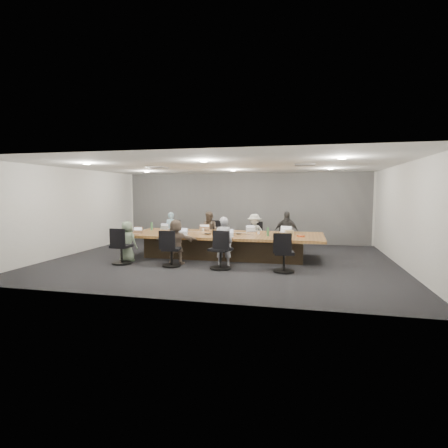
% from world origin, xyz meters
% --- Properties ---
extents(floor, '(10.00, 8.00, 0.00)m').
position_xyz_m(floor, '(0.00, 0.00, 0.00)').
color(floor, black).
rests_on(floor, ground).
extents(ceiling, '(10.00, 8.00, 0.00)m').
position_xyz_m(ceiling, '(0.00, 0.00, 2.80)').
color(ceiling, white).
rests_on(ceiling, wall_back).
extents(wall_back, '(10.00, 0.00, 2.80)m').
position_xyz_m(wall_back, '(0.00, 4.00, 1.40)').
color(wall_back, silver).
rests_on(wall_back, ground).
extents(wall_front, '(10.00, 0.00, 2.80)m').
position_xyz_m(wall_front, '(0.00, -4.00, 1.40)').
color(wall_front, silver).
rests_on(wall_front, ground).
extents(wall_left, '(0.00, 8.00, 2.80)m').
position_xyz_m(wall_left, '(-5.00, 0.00, 1.40)').
color(wall_left, silver).
rests_on(wall_left, ground).
extents(wall_right, '(0.00, 8.00, 2.80)m').
position_xyz_m(wall_right, '(5.00, 0.00, 1.40)').
color(wall_right, silver).
rests_on(wall_right, ground).
extents(curtain, '(9.80, 0.04, 2.80)m').
position_xyz_m(curtain, '(0.00, 3.92, 1.40)').
color(curtain, slate).
rests_on(curtain, ground).
extents(conference_table, '(6.00, 2.20, 0.74)m').
position_xyz_m(conference_table, '(0.00, 0.50, 0.40)').
color(conference_table, '#322517').
rests_on(conference_table, ground).
extents(chair_0, '(0.59, 0.59, 0.75)m').
position_xyz_m(chair_0, '(-2.32, 2.20, 0.37)').
color(chair_0, black).
rests_on(chair_0, ground).
extents(chair_1, '(0.61, 0.61, 0.78)m').
position_xyz_m(chair_1, '(-0.84, 2.20, 0.39)').
color(chair_1, black).
rests_on(chair_1, ground).
extents(chair_2, '(0.55, 0.55, 0.76)m').
position_xyz_m(chair_2, '(0.74, 2.20, 0.38)').
color(chair_2, black).
rests_on(chair_2, ground).
extents(chair_3, '(0.66, 0.66, 0.76)m').
position_xyz_m(chair_3, '(1.82, 2.20, 0.38)').
color(chair_3, black).
rests_on(chair_3, ground).
extents(chair_4, '(0.60, 0.60, 0.85)m').
position_xyz_m(chair_4, '(-2.60, -1.20, 0.42)').
color(chair_4, black).
rests_on(chair_4, ground).
extents(chair_5, '(0.63, 0.63, 0.81)m').
position_xyz_m(chair_5, '(-1.10, -1.20, 0.40)').
color(chair_5, black).
rests_on(chair_5, ground).
extents(chair_6, '(0.74, 0.74, 0.88)m').
position_xyz_m(chair_6, '(0.28, -1.20, 0.44)').
color(chair_6, black).
rests_on(chair_6, ground).
extents(chair_7, '(0.64, 0.64, 0.83)m').
position_xyz_m(chair_7, '(1.93, -1.20, 0.42)').
color(chair_7, black).
rests_on(chair_7, ground).
extents(person_0, '(0.49, 0.34, 1.30)m').
position_xyz_m(person_0, '(-2.32, 1.85, 0.65)').
color(person_0, '#8AB6D1').
rests_on(person_0, ground).
extents(laptop_0, '(0.35, 0.28, 0.02)m').
position_xyz_m(laptop_0, '(-2.32, 1.30, 0.75)').
color(laptop_0, '#B2B2B7').
rests_on(laptop_0, conference_table).
extents(person_1, '(0.69, 0.55, 1.35)m').
position_xyz_m(person_1, '(-0.84, 1.85, 0.67)').
color(person_1, brown).
rests_on(person_1, ground).
extents(laptop_1, '(0.37, 0.26, 0.02)m').
position_xyz_m(laptop_1, '(-0.84, 1.30, 0.75)').
color(laptop_1, '#8C6647').
rests_on(laptop_1, conference_table).
extents(person_2, '(0.86, 0.54, 1.28)m').
position_xyz_m(person_2, '(0.74, 1.85, 0.64)').
color(person_2, '#B6BAB5').
rests_on(person_2, ground).
extents(laptop_2, '(0.32, 0.26, 0.02)m').
position_xyz_m(laptop_2, '(0.74, 1.30, 0.75)').
color(laptop_2, '#B2B2B7').
rests_on(laptop_2, conference_table).
extents(person_3, '(0.84, 0.40, 1.39)m').
position_xyz_m(person_3, '(1.82, 1.85, 0.70)').
color(person_3, '#2C2C2D').
rests_on(person_3, ground).
extents(laptop_3, '(0.38, 0.29, 0.02)m').
position_xyz_m(laptop_3, '(1.82, 1.30, 0.75)').
color(laptop_3, '#B2B2B7').
rests_on(laptop_3, conference_table).
extents(person_4, '(0.62, 0.44, 1.19)m').
position_xyz_m(person_4, '(-2.60, -0.85, 0.59)').
color(person_4, slate).
rests_on(person_4, ground).
extents(laptop_4, '(0.30, 0.21, 0.02)m').
position_xyz_m(laptop_4, '(-2.60, -0.30, 0.75)').
color(laptop_4, '#8C6647').
rests_on(laptop_4, conference_table).
extents(person_5, '(1.23, 0.60, 1.27)m').
position_xyz_m(person_5, '(-1.10, -0.85, 0.64)').
color(person_5, brown).
rests_on(person_5, ground).
extents(laptop_5, '(0.35, 0.28, 0.02)m').
position_xyz_m(laptop_5, '(-1.10, -0.30, 0.75)').
color(laptop_5, '#B2B2B7').
rests_on(laptop_5, conference_table).
extents(person_6, '(0.56, 0.43, 1.37)m').
position_xyz_m(person_6, '(0.28, -0.85, 0.68)').
color(person_6, '#ACADBA').
rests_on(person_6, ground).
extents(laptop_6, '(0.31, 0.23, 0.02)m').
position_xyz_m(laptop_6, '(0.28, -0.30, 0.75)').
color(laptop_6, '#B2B2B7').
rests_on(laptop_6, conference_table).
extents(bottle_green_left, '(0.09, 0.09, 0.27)m').
position_xyz_m(bottle_green_left, '(-2.65, 0.92, 0.88)').
color(bottle_green_left, '#407846').
rests_on(bottle_green_left, conference_table).
extents(bottle_green_right, '(0.09, 0.09, 0.26)m').
position_xyz_m(bottle_green_right, '(1.37, 0.17, 0.87)').
color(bottle_green_right, '#407846').
rests_on(bottle_green_right, conference_table).
extents(bottle_clear, '(0.09, 0.09, 0.23)m').
position_xyz_m(bottle_clear, '(-1.79, 0.53, 0.86)').
color(bottle_clear, silver).
rests_on(bottle_clear, conference_table).
extents(cup_white_far, '(0.08, 0.08, 0.09)m').
position_xyz_m(cup_white_far, '(-0.86, 1.02, 0.79)').
color(cup_white_far, white).
rests_on(cup_white_far, conference_table).
extents(cup_white_near, '(0.09, 0.09, 0.09)m').
position_xyz_m(cup_white_near, '(1.04, 0.66, 0.78)').
color(cup_white_near, white).
rests_on(cup_white_near, conference_table).
extents(mug_brown, '(0.11, 0.11, 0.11)m').
position_xyz_m(mug_brown, '(-2.65, 0.16, 0.80)').
color(mug_brown, brown).
rests_on(mug_brown, conference_table).
extents(mic_left, '(0.19, 0.16, 0.03)m').
position_xyz_m(mic_left, '(-0.47, 0.20, 0.76)').
color(mic_left, black).
rests_on(mic_left, conference_table).
extents(mic_right, '(0.17, 0.14, 0.03)m').
position_xyz_m(mic_right, '(0.46, 0.42, 0.75)').
color(mic_right, black).
rests_on(mic_right, conference_table).
extents(stapler, '(0.18, 0.11, 0.07)m').
position_xyz_m(stapler, '(0.16, 0.27, 0.77)').
color(stapler, black).
rests_on(stapler, conference_table).
extents(canvas_bag, '(0.28, 0.23, 0.13)m').
position_xyz_m(canvas_bag, '(1.96, 0.76, 0.80)').
color(canvas_bag, tan).
rests_on(canvas_bag, conference_table).
extents(snack_packet, '(0.23, 0.22, 0.04)m').
position_xyz_m(snack_packet, '(2.32, 0.24, 0.76)').
color(snack_packet, '#CE4C20').
rests_on(snack_packet, conference_table).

